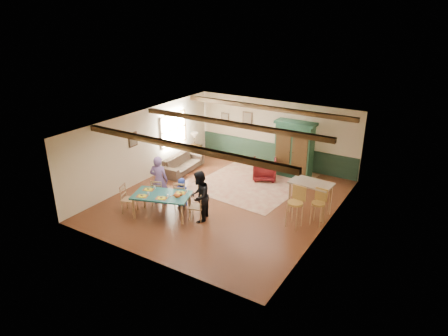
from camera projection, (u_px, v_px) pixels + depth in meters
The scene contains 35 objects.
floor at pixel (224, 200), 13.68m from camera, with size 8.00×8.00×0.00m, color #502616.
wall_back at pixel (275, 133), 16.33m from camera, with size 7.00×0.02×2.70m, color beige.
wall_left at pixel (145, 145), 14.87m from camera, with size 0.02×8.00×2.70m, color beige.
wall_right at pixel (328, 186), 11.47m from camera, with size 0.02×8.00×2.70m, color beige.
ceiling at pixel (224, 124), 12.67m from camera, with size 7.00×8.00×0.02m, color white.
wainscot_back at pixel (274, 154), 16.66m from camera, with size 6.95×0.03×0.90m, color #1C3425.
ceiling_beam_front at pixel (180, 146), 10.89m from camera, with size 6.95×0.16×0.16m, color black.
ceiling_beam_mid at pixel (231, 124), 13.02m from camera, with size 6.95×0.16×0.16m, color black.
ceiling_beam_back at pixel (266, 108), 15.07m from camera, with size 6.95×0.16×0.16m, color black.
window_left at pixel (173, 129), 16.13m from camera, with size 0.06×1.60×1.30m, color white, non-canonical shape.
picture_left_wall at pixel (133, 140), 14.24m from camera, with size 0.04×0.42×0.52m, color gray, non-canonical shape.
picture_back_a at pixel (247, 118), 16.77m from camera, with size 0.45×0.04×0.55m, color gray, non-canonical shape.
picture_back_b at pixel (225, 118), 17.36m from camera, with size 0.38×0.04×0.48m, color gray, non-canonical shape.
dining_table at pixel (162, 205), 12.52m from camera, with size 1.76×0.98×0.73m, color #1B5757, non-canonical shape.
dining_chair_far_left at pixel (159, 192), 13.20m from camera, with size 0.41×0.43×0.93m, color #AB7F55, non-canonical shape.
dining_chair_far_right at pixel (181, 194), 13.03m from camera, with size 0.41×0.43×0.93m, color #AB7F55, non-canonical shape.
dining_chair_end_left at pixel (129, 199), 12.72m from camera, with size 0.41×0.43×0.93m, color #AB7F55, non-canonical shape.
dining_chair_end_right at pixel (197, 206), 12.24m from camera, with size 0.41×0.43×0.93m, color #AB7F55, non-canonical shape.
person_man at pixel (159, 180), 13.13m from camera, with size 0.62×0.40×1.69m, color #7A5999.
person_woman at pixel (199, 196), 12.09m from camera, with size 0.78×0.61×1.61m, color black.
person_child at pixel (182, 192), 13.10m from camera, with size 0.48×0.31×0.98m, color #283AA0.
cat at pixel (177, 195), 12.15m from camera, with size 0.35×0.14×0.18m, color #D45D25, non-canonical shape.
place_setting_near_left at pixel (142, 195), 12.25m from camera, with size 0.39×0.29×0.11m, color yellow, non-canonical shape.
place_setting_near_center at pixel (162, 197), 12.12m from camera, with size 0.39×0.29×0.11m, color yellow, non-canonical shape.
place_setting_far_left at pixel (148, 188), 12.69m from camera, with size 0.39×0.29×0.11m, color yellow, non-canonical shape.
place_setting_far_right at pixel (181, 191), 12.47m from camera, with size 0.39×0.29×0.11m, color yellow, non-canonical shape.
area_rug at pixel (254, 181), 15.12m from camera, with size 3.52×4.18×0.01m, color beige.
armoire at pixel (294, 149), 15.23m from camera, with size 1.55×0.62×2.19m, color #173927.
armchair at pixel (265, 169), 15.21m from camera, with size 0.85×0.88×0.80m, color #490E15.
sofa at pixel (182, 163), 16.02m from camera, with size 2.13×0.83×0.62m, color #45362B.
end_table at pixel (195, 152), 17.26m from camera, with size 0.51×0.51×0.62m, color black, non-canonical shape.
table_lamp at pixel (194, 139), 17.04m from camera, with size 0.32×0.32×0.57m, color tan, non-canonical shape.
counter_table at pixel (310, 198), 12.61m from camera, with size 1.29×0.75×1.08m, color #BEAB94, non-canonical shape.
bar_stool_left at pixel (295, 208), 11.78m from camera, with size 0.45×0.50×1.27m, color tan, non-canonical shape.
bar_stool_right at pixel (318, 208), 11.94m from camera, with size 0.40×0.44×1.14m, color tan, non-canonical shape.
Camera 1 is at (6.42, -10.47, 6.13)m, focal length 32.00 mm.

